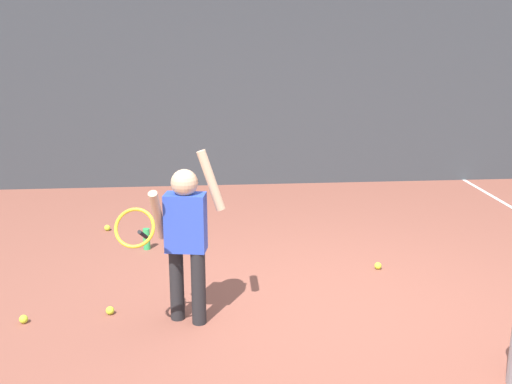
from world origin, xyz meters
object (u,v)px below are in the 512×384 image
object	(u,v)px
tennis_player	(184,233)
tennis_ball_4	(107,228)
tennis_ball_6	(378,266)
tennis_ball_1	(110,310)
water_bottle	(147,239)
tennis_ball_5	(24,319)

from	to	relation	value
tennis_player	tennis_ball_4	xyz separation A→B (m)	(-0.94, 2.29, -0.69)
tennis_ball_6	tennis_ball_1	bearing A→B (deg)	-162.72
water_bottle	tennis_ball_4	distance (m)	0.81
tennis_ball_1	tennis_ball_4	xyz separation A→B (m)	(-0.33, 2.11, 0.00)
tennis_ball_1	tennis_ball_5	size ratio (longest dim) A/B	1.00
tennis_ball_1	tennis_ball_5	xyz separation A→B (m)	(-0.64, -0.09, 0.00)
tennis_player	tennis_ball_6	distance (m)	2.11
water_bottle	tennis_ball_6	distance (m)	2.34
tennis_player	tennis_ball_1	xyz separation A→B (m)	(-0.61, 0.18, -0.69)
water_bottle	tennis_ball_1	world-z (taller)	water_bottle
water_bottle	tennis_ball_1	distance (m)	1.48
water_bottle	tennis_ball_1	xyz separation A→B (m)	(-0.16, -1.47, -0.08)
tennis_ball_5	tennis_ball_1	bearing A→B (deg)	8.41
water_bottle	tennis_ball_1	bearing A→B (deg)	-96.35
tennis_ball_5	tennis_ball_4	bearing A→B (deg)	82.00
water_bottle	tennis_player	bearing A→B (deg)	-74.88
tennis_ball_1	tennis_ball_4	distance (m)	2.14
tennis_ball_1	tennis_ball_5	bearing A→B (deg)	-171.59
tennis_ball_4	tennis_ball_5	bearing A→B (deg)	-98.00
tennis_ball_1	tennis_ball_6	world-z (taller)	same
tennis_player	tennis_ball_5	distance (m)	1.43
tennis_ball_1	tennis_ball_6	bearing A→B (deg)	17.28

